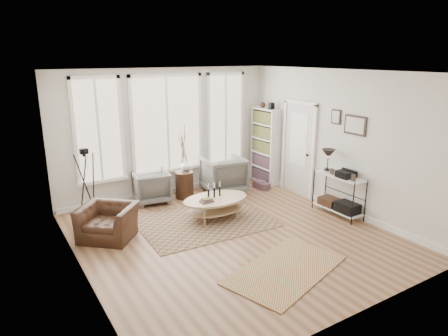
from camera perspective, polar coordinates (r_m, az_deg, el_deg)
room at (r=6.91m, az=1.23°, el=1.28°), size 5.50×5.54×2.90m
bay_window at (r=9.18m, az=-8.08°, el=5.95°), size 4.14×0.12×2.24m
door at (r=9.37m, az=10.62°, el=3.00°), size 0.09×1.06×2.22m
bookcase at (r=10.12m, az=5.93°, el=3.18°), size 0.31×0.85×2.06m
low_shelf at (r=8.43m, az=16.04°, el=-3.13°), size 0.38×1.08×1.30m
wall_art at (r=8.27m, az=17.55°, el=6.16°), size 0.04×0.88×0.44m
rug_main at (r=7.95m, az=-2.85°, el=-7.56°), size 2.62×2.02×0.01m
rug_runner at (r=6.35m, az=8.82°, el=-14.12°), size 2.19×1.63×0.01m
coffee_table at (r=7.96m, az=-1.24°, el=-4.96°), size 1.36×0.87×0.62m
armchair_left at (r=8.98m, az=-10.33°, el=-2.65°), size 0.86×0.88×0.70m
armchair_right at (r=9.44m, az=-0.06°, el=-0.97°), size 1.04×1.06×0.86m
side_table at (r=9.00m, az=-5.77°, el=0.74°), size 0.41×0.41×1.72m
vase at (r=9.16m, az=-5.47°, el=0.41°), size 0.30×0.30×0.24m
accent_chair at (r=7.45m, az=-16.27°, el=-7.42°), size 1.23×1.22×0.60m
tripod_camera at (r=8.13m, az=-18.91°, el=-2.82°), size 0.52×0.52×1.48m
book_stack_near at (r=9.90m, az=5.08°, el=-2.30°), size 0.27×0.31×0.18m
book_stack_far at (r=9.75m, az=5.76°, el=-2.65°), size 0.27×0.30×0.16m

